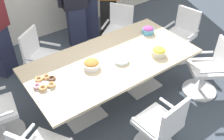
{
  "coord_description": "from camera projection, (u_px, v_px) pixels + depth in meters",
  "views": [
    {
      "loc": [
        -1.74,
        -2.39,
        2.92
      ],
      "look_at": [
        0.0,
        0.0,
        0.55
      ],
      "focal_mm": 42.15,
      "sensor_mm": 36.0,
      "label": 1
    }
  ],
  "objects": [
    {
      "name": "conference_table",
      "position": [
        112.0,
        66.0,
        3.74
      ],
      "size": [
        2.4,
        1.2,
        0.75
      ],
      "color": "#CCB793",
      "rests_on": "ground"
    },
    {
      "name": "office_chair_6",
      "position": [
        42.0,
        60.0,
        4.21
      ],
      "size": [
        0.76,
        0.76,
        0.91
      ],
      "rotation": [
        0.0,
        0.0,
        -2.5
      ],
      "color": "silver",
      "rests_on": "ground"
    },
    {
      "name": "office_chair_5",
      "position": [
        119.0,
        33.0,
        4.86
      ],
      "size": [
        0.75,
        0.75,
        0.91
      ],
      "rotation": [
        0.0,
        0.0,
        -4.1
      ],
      "color": "silver",
      "rests_on": "ground"
    },
    {
      "name": "office_chair_4",
      "position": [
        181.0,
        37.0,
        4.76
      ],
      "size": [
        0.64,
        0.64,
        0.91
      ],
      "rotation": [
        0.0,
        0.0,
        -4.51
      ],
      "color": "silver",
      "rests_on": "ground"
    },
    {
      "name": "office_chair_2",
      "position": [
        160.0,
        129.0,
        3.14
      ],
      "size": [
        0.58,
        0.58,
        0.91
      ],
      "rotation": [
        0.0,
        0.0,
        0.09
      ],
      "color": "silver",
      "rests_on": "ground"
    },
    {
      "name": "ground_plane",
      "position": [
        112.0,
        97.0,
        4.13
      ],
      "size": [
        10.0,
        10.0,
        0.01
      ],
      "primitive_type": "cube",
      "color": "#3D4754"
    },
    {
      "name": "office_chair_3",
      "position": [
        208.0,
        71.0,
        4.0
      ],
      "size": [
        0.75,
        0.75,
        0.91
      ],
      "rotation": [
        0.0,
        0.0,
        1.0
      ],
      "color": "silver",
      "rests_on": "ground"
    },
    {
      "name": "snack_bowl_pretzels",
      "position": [
        91.0,
        64.0,
        3.48
      ],
      "size": [
        0.24,
        0.24,
        0.11
      ],
      "color": "white",
      "rests_on": "conference_table"
    },
    {
      "name": "plate_stack",
      "position": [
        121.0,
        60.0,
        3.6
      ],
      "size": [
        0.21,
        0.21,
        0.04
      ],
      "color": "white",
      "rests_on": "conference_table"
    },
    {
      "name": "snack_bowl_candy_mix",
      "position": [
        148.0,
        30.0,
        4.17
      ],
      "size": [
        0.19,
        0.19,
        0.11
      ],
      "color": "#4C9EC6",
      "rests_on": "conference_table"
    },
    {
      "name": "donut_platter",
      "position": [
        45.0,
        83.0,
        3.24
      ],
      "size": [
        0.31,
        0.3,
        0.04
      ],
      "color": "white",
      "rests_on": "conference_table"
    },
    {
      "name": "person_standing_1",
      "position": [
        75.0,
        4.0,
        4.78
      ],
      "size": [
        0.61,
        0.3,
        1.67
      ],
      "rotation": [
        0.0,
        0.0,
        -3.34
      ],
      "color": "#232842",
      "rests_on": "ground"
    },
    {
      "name": "snack_bowl_chips_yellow",
      "position": [
        159.0,
        52.0,
        3.69
      ],
      "size": [
        0.21,
        0.21,
        0.12
      ],
      "color": "beige",
      "rests_on": "conference_table"
    }
  ]
}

